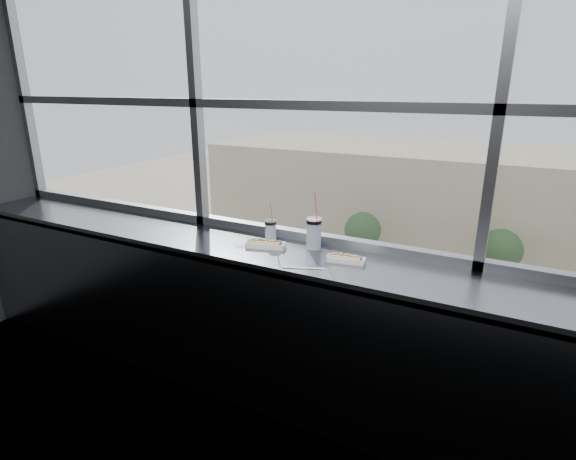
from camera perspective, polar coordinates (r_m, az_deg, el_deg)
The scene contains 24 objects.
wall_back_lower at distance 3.29m, azimuth 3.95°, elevation -10.63°, with size 6.00×6.00×0.00m, color black.
window_glass at distance 2.92m, azimuth 4.90°, elevation 21.39°, with size 6.00×6.00×0.00m, color silver.
window_mullions at distance 2.90m, azimuth 4.74°, elevation 21.41°, with size 6.00×0.08×2.40m, color gray, non-canonical shape.
counter at distance 2.84m, azimuth 1.92°, elevation -3.76°, with size 6.00×0.55×0.06m, color gray.
counter_fascia at distance 2.88m, azimuth -0.49°, elevation -15.11°, with size 6.00×0.04×1.04m, color gray.
hotdog_tray_left at distance 2.95m, azimuth -2.87°, elevation -1.79°, with size 0.27×0.15×0.06m.
hotdog_tray_right at distance 2.73m, azimuth 7.35°, elevation -3.64°, with size 0.24×0.11×0.06m.
soda_cup_left at distance 3.03m, azimuth -2.23°, elevation -0.04°, with size 0.08×0.08×0.30m.
soda_cup_right at distance 2.92m, azimuth 3.30°, elevation -0.20°, with size 0.11×0.11×0.39m.
loose_straw at distance 2.62m, azimuth 1.90°, elevation -4.86°, with size 0.01×0.01×0.25m, color white.
wrapper at distance 3.00m, azimuth -6.16°, elevation -1.88°, with size 0.09×0.06×0.02m, color silver.
plaza_ground at distance 48.00m, azimuth 25.28°, elevation 0.21°, with size 120.00×120.00×0.00m, color #C2B899.
street_asphalt at distance 26.19m, azimuth 22.02°, elevation -13.60°, with size 80.00×10.00×0.06m, color black.
far_sidewalk at distance 33.36m, azimuth 23.62°, elevation -6.89°, with size 80.00×6.00×0.04m, color #C2B899.
far_building at distance 41.68m, azimuth 25.53°, elevation 3.43°, with size 50.00×14.00×8.00m, color #B9AD89.
car_near_a at distance 27.45m, azimuth -11.75°, elevation -8.81°, with size 5.56×2.32×1.85m, color #929CA4.
car_far_a at distance 31.81m, azimuth 2.45°, elevation -4.44°, with size 6.09×2.54×2.03m, color black.
car_near_b at distance 23.33m, azimuth 5.42°, elevation -12.93°, with size 6.93×2.89×2.31m, color black.
car_near_c at distance 22.20m, azimuth 23.38°, elevation -16.66°, with size 6.12×2.55×2.04m, color #8C3C11.
car_far_b at distance 29.27m, azimuth 28.38°, elevation -8.69°, with size 6.32×2.63×2.11m, color maroon.
pedestrian_c at distance 32.57m, azimuth 31.94°, elevation -6.56°, with size 1.01×0.75×2.26m, color #66605B.
pedestrian_a at distance 32.76m, azimuth 14.45°, elevation -4.26°, with size 0.96×0.72×2.16m, color #66605B.
tree_left at distance 33.79m, azimuth 9.45°, elevation -0.05°, with size 2.73×2.73×4.26m.
tree_center at distance 32.31m, azimuth 25.35°, elevation -2.33°, with size 2.77×2.77×4.34m.
Camera 1 is at (1.15, -1.16, 2.12)m, focal length 28.00 mm.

